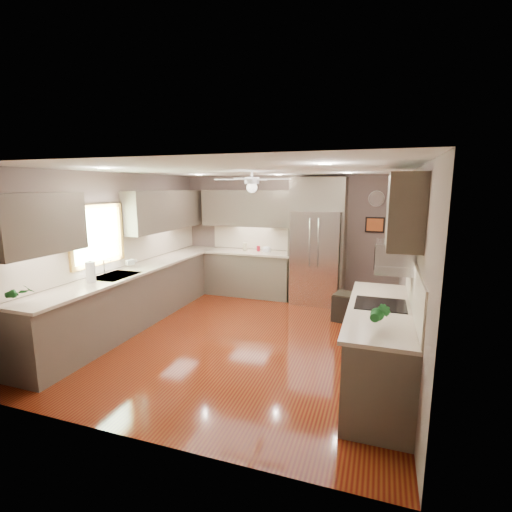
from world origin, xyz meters
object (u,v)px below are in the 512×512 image
Objects in this scene: potted_plant_left at (22,292)px; bowl at (266,251)px; canister_d at (258,248)px; potted_plant_right at (380,314)px; stool at (347,307)px; paper_towel at (91,273)px; soap_bottle at (131,262)px; microwave at (394,257)px; canister_c at (245,247)px; refrigerator at (317,243)px.

bowl is (1.58, 4.25, -0.14)m from potted_plant_left.
bowl is (0.19, -0.05, -0.04)m from canister_d.
potted_plant_right is 0.59× the size of stool.
canister_d is 4.52m from potted_plant_left.
potted_plant_right reaches higher than bowl.
potted_plant_right is 3.92m from paper_towel.
canister_d is 0.39× the size of potted_plant_right.
soap_bottle is 4.16m from microwave.
bowl is 2.10m from stool.
canister_c is 2.54m from stool.
stool is at bearing 19.32° from soap_bottle.
paper_towel reaches higher than potted_plant_right.
bowl is (-2.26, 3.68, -0.12)m from potted_plant_right.
bowl is at bearing 121.61° from potted_plant_right.
refrigerator is 4.10m from paper_towel.
canister_d is at bearing 166.32° from bowl.
canister_c is 4.60m from potted_plant_right.
stool is (1.93, -0.98, -0.76)m from canister_d.
potted_plant_right is at bearing -21.13° from soap_bottle.
potted_plant_left is 4.25m from microwave.
soap_bottle is (-1.52, -2.19, 0.03)m from canister_d.
canister_c is 0.87× the size of soap_bottle.
paper_towel reaches higher than stool.
soap_bottle is 0.97× the size of bowl.
paper_towel is (-0.04, 1.10, -0.02)m from potted_plant_left.
canister_c is 0.29× the size of microwave.
microwave is at bearing -8.53° from soap_bottle.
potted_plant_left reaches higher than bowl.
refrigerator reaches higher than bowl.
microwave is (2.38, -2.76, 0.52)m from bowl.
bowl is 0.59× the size of paper_towel.
stool is (2.21, -0.96, -0.79)m from canister_c.
potted_plant_left reaches higher than potted_plant_right.
paper_towel reaches higher than bowl.
canister_d reaches higher than stool.
paper_towel is at bearing -114.17° from canister_d.
potted_plant_right is 1.52× the size of bowl.
soap_bottle is 0.64× the size of potted_plant_right.
soap_bottle is 2.74m from bowl.
soap_bottle is 0.57× the size of paper_towel.
canister_c is 0.84× the size of bowl.
potted_plant_left is 0.59× the size of microwave.
paper_towel reaches higher than canister_c.
canister_d is at bearing 152.99° from stool.
canister_d is 0.21× the size of microwave.
soap_bottle is (-1.23, -2.16, 0.00)m from canister_c.
refrigerator is at bearing 37.17° from soap_bottle.
canister_d is at bearing 132.50° from microwave.
canister_c reaches higher than bowl.
soap_bottle is 0.58× the size of potted_plant_left.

